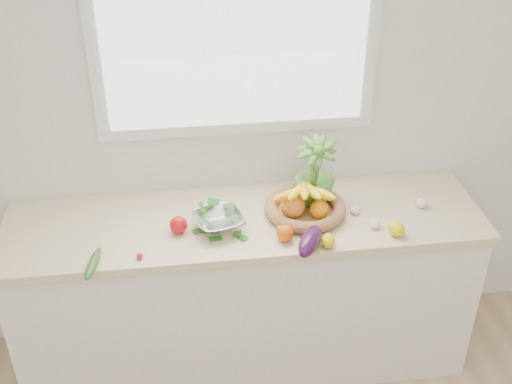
{
  "coord_description": "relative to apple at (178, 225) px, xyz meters",
  "views": [
    {
      "loc": [
        -0.27,
        -0.5,
        2.6
      ],
      "look_at": [
        0.05,
        1.93,
        1.05
      ],
      "focal_mm": 45.0,
      "sensor_mm": 36.0,
      "label": 1
    }
  ],
  "objects": [
    {
      "name": "counter_cabinet",
      "position": [
        0.31,
        0.08,
        -0.51
      ],
      "size": [
        2.2,
        0.58,
        0.86
      ],
      "primitive_type": "cube",
      "color": "silver",
      "rests_on": "ground"
    },
    {
      "name": "ginger",
      "position": [
        0.49,
        -0.06,
        -0.02
      ],
      "size": [
        0.12,
        0.08,
        0.03
      ],
      "primitive_type": "cube",
      "rotation": [
        0.0,
        0.0,
        0.42
      ],
      "color": "tan",
      "rests_on": "countertop"
    },
    {
      "name": "fruit_basket",
      "position": [
        0.59,
        0.07,
        0.01
      ],
      "size": [
        0.44,
        0.44,
        0.19
      ],
      "color": "tan",
      "rests_on": "countertop"
    },
    {
      "name": "back_wall",
      "position": [
        0.31,
        0.38,
        0.41
      ],
      "size": [
        4.5,
        0.02,
        2.7
      ],
      "primitive_type": "cube",
      "color": "white",
      "rests_on": "ground"
    },
    {
      "name": "potted_herb",
      "position": [
        0.65,
        0.15,
        0.13
      ],
      "size": [
        0.23,
        0.23,
        0.35
      ],
      "primitive_type": "imported",
      "rotation": [
        0.0,
        0.0,
        -0.19
      ],
      "color": "#518C33",
      "rests_on": "countertop"
    },
    {
      "name": "eggplant",
      "position": [
        0.56,
        -0.2,
        0.0
      ],
      "size": [
        0.18,
        0.23,
        0.09
      ],
      "primitive_type": "ellipsoid",
      "rotation": [
        0.0,
        0.0,
        -0.5
      ],
      "color": "#320E36",
      "rests_on": "countertop"
    },
    {
      "name": "window_frame",
      "position": [
        0.31,
        0.36,
        0.81
      ],
      "size": [
        1.3,
        0.03,
        1.1
      ],
      "primitive_type": "cube",
      "color": "white",
      "rests_on": "back_wall"
    },
    {
      "name": "apple",
      "position": [
        0.0,
        0.0,
        0.0
      ],
      "size": [
        0.09,
        0.09,
        0.08
      ],
      "primitive_type": "sphere",
      "rotation": [
        0.0,
        0.0,
        -0.15
      ],
      "color": "red",
      "rests_on": "countertop"
    },
    {
      "name": "orange_loose",
      "position": [
        0.46,
        -0.12,
        -0.0
      ],
      "size": [
        0.1,
        0.1,
        0.08
      ],
      "primitive_type": "sphere",
      "rotation": [
        0.0,
        0.0,
        0.38
      ],
      "color": "#DB5306",
      "rests_on": "countertop"
    },
    {
      "name": "garlic_b",
      "position": [
        1.16,
        0.05,
        -0.02
      ],
      "size": [
        0.07,
        0.07,
        0.05
      ],
      "primitive_type": "ellipsoid",
      "rotation": [
        0.0,
        0.0,
        -0.16
      ],
      "color": "silver",
      "rests_on": "countertop"
    },
    {
      "name": "cucumber",
      "position": [
        -0.36,
        -0.2,
        -0.02
      ],
      "size": [
        0.08,
        0.22,
        0.04
      ],
      "primitive_type": "ellipsoid",
      "rotation": [
        0.0,
        0.0,
        -0.18
      ],
      "color": "#1A5017",
      "rests_on": "countertop"
    },
    {
      "name": "window_pane",
      "position": [
        0.31,
        0.34,
        0.81
      ],
      "size": [
        1.18,
        0.01,
        0.98
      ],
      "primitive_type": "cube",
      "color": "white",
      "rests_on": "window_frame"
    },
    {
      "name": "garlic_a",
      "position": [
        0.83,
        0.04,
        -0.02
      ],
      "size": [
        0.06,
        0.06,
        0.04
      ],
      "primitive_type": "ellipsoid",
      "rotation": [
        0.0,
        0.0,
        0.27
      ],
      "color": "silver",
      "rests_on": "countertop"
    },
    {
      "name": "colander_with_spinach",
      "position": [
        0.18,
        0.01,
        0.02
      ],
      "size": [
        0.27,
        0.27,
        0.12
      ],
      "color": "white",
      "rests_on": "countertop"
    },
    {
      "name": "lemon_b",
      "position": [
        0.57,
        -0.2,
        -0.01
      ],
      "size": [
        0.06,
        0.08,
        0.06
      ],
      "primitive_type": "ellipsoid",
      "rotation": [
        0.0,
        0.0,
        -0.03
      ],
      "color": "#F3B40D",
      "rests_on": "countertop"
    },
    {
      "name": "lemon_a",
      "position": [
        0.64,
        -0.19,
        -0.01
      ],
      "size": [
        0.08,
        0.09,
        0.06
      ],
      "primitive_type": "ellipsoid",
      "rotation": [
        0.0,
        0.0,
        -0.22
      ],
      "color": "#D6C00B",
      "rests_on": "countertop"
    },
    {
      "name": "radish",
      "position": [
        -0.17,
        -0.17,
        -0.03
      ],
      "size": [
        0.04,
        0.04,
        0.03
      ],
      "primitive_type": "sphere",
      "rotation": [
        0.0,
        0.0,
        0.34
      ],
      "color": "#C9194D",
      "rests_on": "countertop"
    },
    {
      "name": "garlic_c",
      "position": [
        0.89,
        -0.08,
        -0.02
      ],
      "size": [
        0.05,
        0.05,
        0.04
      ],
      "primitive_type": "ellipsoid",
      "rotation": [
        0.0,
        0.0,
        0.03
      ],
      "color": "white",
      "rests_on": "countertop"
    },
    {
      "name": "countertop",
      "position": [
        0.31,
        0.08,
        -0.06
      ],
      "size": [
        2.24,
        0.62,
        0.04
      ],
      "primitive_type": "cube",
      "color": "beige",
      "rests_on": "counter_cabinet"
    },
    {
      "name": "lemon_c",
      "position": [
        0.96,
        -0.15,
        -0.01
      ],
      "size": [
        0.1,
        0.11,
        0.07
      ],
      "primitive_type": "ellipsoid",
      "rotation": [
        0.0,
        0.0,
        0.35
      ],
      "color": "yellow",
      "rests_on": "countertop"
    }
  ]
}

